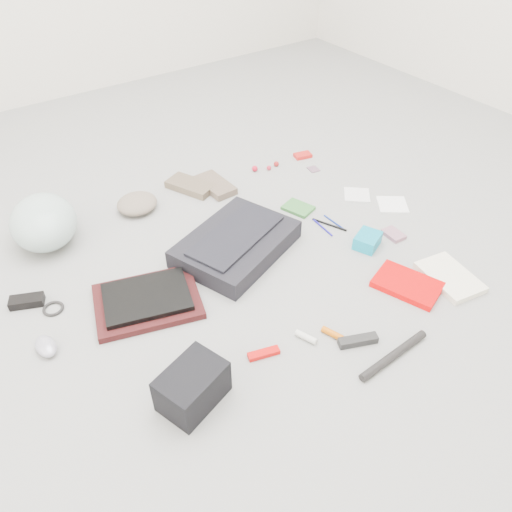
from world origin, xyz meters
TOP-DOWN VIEW (x-y plane):
  - ground_plane at (0.00, 0.00)m, footprint 4.00×4.00m
  - messenger_bag at (-0.01, 0.12)m, footprint 0.54×0.46m
  - bag_flap at (-0.01, 0.12)m, footprint 0.44×0.31m
  - laptop_sleeve at (-0.43, 0.05)m, footprint 0.42×0.36m
  - laptop at (-0.43, 0.05)m, footprint 0.34×0.29m
  - bike_helmet at (-0.60, 0.61)m, footprint 0.32×0.36m
  - beanie at (-0.21, 0.61)m, footprint 0.23×0.23m
  - mitten_left at (0.06, 0.62)m, footprint 0.19×0.24m
  - mitten_right at (0.16, 0.56)m, footprint 0.12×0.22m
  - power_brick at (-0.77, 0.29)m, footprint 0.13×0.09m
  - cable_coil at (-0.71, 0.22)m, footprint 0.09×0.09m
  - mouse at (-0.78, 0.05)m, footprint 0.07×0.10m
  - camera_bag at (-0.48, -0.38)m, footprint 0.22×0.19m
  - multitool at (-0.22, -0.36)m, footprint 0.11×0.06m
  - toiletry_tube_white at (-0.07, -0.39)m, footprint 0.05×0.08m
  - toiletry_tube_orange at (0.01, -0.43)m, footprint 0.05×0.08m
  - u_lock at (0.05, -0.50)m, footprint 0.13×0.08m
  - bike_pump at (0.10, -0.61)m, footprint 0.29×0.04m
  - book_red at (0.38, -0.41)m, footprint 0.22×0.27m
  - book_white at (0.54, -0.47)m, footprint 0.19×0.25m
  - notepad at (0.37, 0.20)m, footprint 0.13×0.15m
  - pen_blue at (0.37, 0.04)m, footprint 0.02×0.14m
  - pen_black at (0.40, 0.03)m, footprint 0.07×0.15m
  - pen_navy at (0.43, 0.03)m, footprint 0.01×0.13m
  - accordion_wallet at (0.43, -0.15)m, footprint 0.13×0.12m
  - card_deck at (0.57, -0.17)m, footprint 0.07×0.09m
  - napkin_top at (0.66, 0.13)m, footprint 0.16×0.16m
  - napkin_bottom at (0.73, -0.01)m, footprint 0.18×0.18m
  - lollipop_a at (0.40, 0.58)m, footprint 0.04×0.04m
  - lollipop_b at (0.46, 0.55)m, footprint 0.03×0.03m
  - lollipop_c at (0.51, 0.55)m, footprint 0.03×0.03m
  - altoids_tin at (0.68, 0.55)m, footprint 0.09×0.07m
  - stamp_sheet at (0.64, 0.42)m, footprint 0.06×0.06m

SIDE VIEW (x-z plane):
  - ground_plane at x=0.00m, z-range 0.00..0.00m
  - stamp_sheet at x=0.64m, z-range 0.00..0.00m
  - napkin_top at x=0.66m, z-range 0.00..0.01m
  - pen_navy at x=0.43m, z-range 0.00..0.01m
  - napkin_bottom at x=0.73m, z-range 0.00..0.01m
  - pen_blue at x=0.37m, z-range 0.00..0.01m
  - pen_black at x=0.40m, z-range 0.00..0.01m
  - cable_coil at x=-0.71m, z-range 0.00..0.01m
  - notepad at x=0.37m, z-range 0.00..0.01m
  - multitool at x=-0.22m, z-range 0.00..0.02m
  - card_deck at x=0.57m, z-range 0.00..0.02m
  - altoids_tin at x=0.68m, z-range 0.00..0.02m
  - toiletry_tube_white at x=-0.07m, z-range 0.00..0.02m
  - toiletry_tube_orange at x=0.01m, z-range 0.00..0.02m
  - lollipop_b at x=0.46m, z-range 0.00..0.02m
  - book_white at x=0.54m, z-range 0.00..0.02m
  - book_red at x=0.38m, z-range 0.00..0.02m
  - laptop_sleeve at x=-0.43m, z-range 0.00..0.02m
  - u_lock at x=0.05m, z-range 0.00..0.03m
  - lollipop_c at x=0.51m, z-range 0.00..0.03m
  - bike_pump at x=0.10m, z-range 0.00..0.03m
  - lollipop_a at x=0.40m, z-range 0.00..0.03m
  - power_brick at x=-0.77m, z-range 0.00..0.03m
  - mitten_right at x=0.16m, z-range 0.00..0.03m
  - mitten_left at x=0.06m, z-range 0.00..0.03m
  - mouse at x=-0.78m, z-range 0.00..0.04m
  - accordion_wallet at x=0.43m, z-range 0.00..0.05m
  - beanie at x=-0.21m, z-range 0.00..0.06m
  - laptop at x=-0.43m, z-range 0.02..0.04m
  - messenger_bag at x=-0.01m, z-range 0.00..0.08m
  - camera_bag at x=-0.48m, z-range 0.00..0.12m
  - bag_flap at x=-0.01m, z-range 0.08..0.09m
  - bike_helmet at x=-0.60m, z-range 0.00..0.19m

